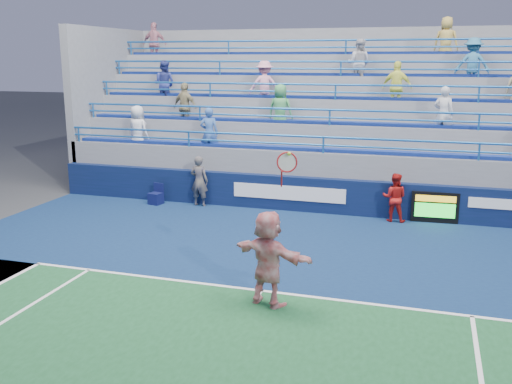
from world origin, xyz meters
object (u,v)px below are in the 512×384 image
(serve_speed_board, at_px, (435,207))
(judge_chair, at_px, (156,198))
(ball_girl, at_px, (394,198))
(tennis_player, at_px, (268,258))
(line_judge, at_px, (199,181))

(serve_speed_board, height_order, judge_chair, serve_speed_board)
(judge_chair, height_order, ball_girl, ball_girl)
(tennis_player, xyz_separation_m, line_judge, (-4.24, 6.73, -0.13))
(serve_speed_board, relative_size, tennis_player, 0.44)
(serve_speed_board, distance_m, judge_chair, 8.81)
(line_judge, distance_m, ball_girl, 6.19)
(line_judge, xyz_separation_m, ball_girl, (6.19, -0.02, -0.10))
(tennis_player, bearing_deg, ball_girl, 73.82)
(serve_speed_board, relative_size, ball_girl, 0.93)
(tennis_player, bearing_deg, judge_chair, 131.27)
(judge_chair, distance_m, tennis_player, 8.66)
(line_judge, bearing_deg, serve_speed_board, -175.27)
(judge_chair, relative_size, tennis_player, 0.23)
(tennis_player, relative_size, ball_girl, 2.10)
(judge_chair, bearing_deg, tennis_player, -48.73)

